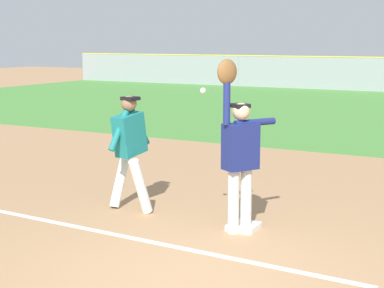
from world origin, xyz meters
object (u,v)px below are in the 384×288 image
Objects in this scene: fielder at (239,149)px; baseball at (203,91)px; parked_car_green at (267,71)px; parked_car_tan at (343,73)px; runner at (130,145)px; first_base at (244,226)px.

fielder reaches higher than baseball.
parked_car_tan is at bearing -3.79° from parked_car_green.
fielder is 28.82m from parked_car_green.
parked_car_green is (-10.21, 26.95, -0.45)m from fielder.
baseball is 0.02× the size of parked_car_green.
baseball is at bearing -6.93° from runner.
parked_car_green is (-10.22, 26.82, 0.63)m from first_base.
fielder reaches higher than parked_car_green.
fielder is 0.89m from baseball.
parked_car_tan is at bearing 107.07° from runner.
runner is at bearing 163.93° from baseball.
parked_car_tan is at bearing 101.82° from first_base.
fielder is 30.81× the size of baseball.
runner is (-1.85, 0.04, 0.96)m from first_base.
first_base is 2.08m from runner.
parked_car_green reaches higher than first_base.
baseball reaches higher than parked_car_tan.
runner is 28.06m from parked_car_green.
parked_car_green is at bearing -37.54° from fielder.
parked_car_green is 4.75m from parked_car_tan.
runner is 26.52m from parked_car_tan.
parked_car_green is (-9.80, 27.19, -1.20)m from baseball.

